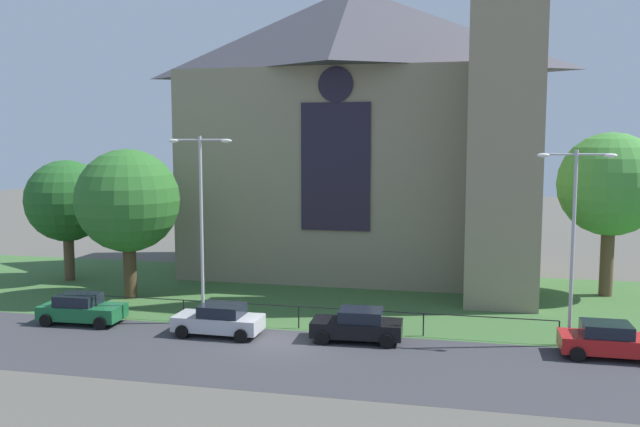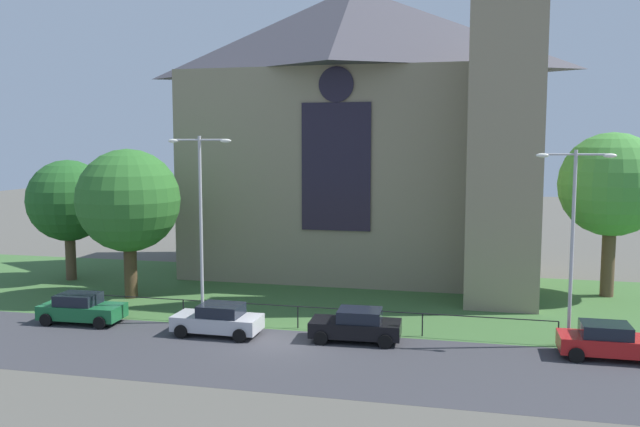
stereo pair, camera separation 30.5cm
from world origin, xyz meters
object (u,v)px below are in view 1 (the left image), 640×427
Objects in this scene: parked_car_black at (358,325)px; church_building at (361,128)px; tree_right_far at (610,185)px; parked_car_red at (610,341)px; tree_left_far at (67,201)px; parked_car_silver at (219,320)px; streetlamp_near at (201,208)px; streetlamp_far at (574,224)px; parked_car_green at (81,309)px; tree_left_near at (128,201)px.

church_building is at bearing -83.92° from parked_car_black.
parked_car_red is (-2.22, -12.31, -5.96)m from tree_right_far.
tree_left_far is 18.14m from parked_car_silver.
church_building reaches higher than parked_car_red.
streetlamp_near is 2.24× the size of parked_car_black.
parked_car_green is at bearing -176.54° from streetlamp_far.
tree_left_near reaches higher than tree_left_far.
tree_left_near reaches higher than parked_car_black.
tree_right_far is 24.37m from parked_car_silver.
church_building is at bearing 68.71° from streetlamp_near.
parked_car_black is (14.62, -5.54, -5.05)m from tree_left_near.
streetlamp_near is (-5.81, -14.91, -4.32)m from church_building.
parked_car_silver is (1.61, -1.88, -5.21)m from streetlamp_near.
tree_right_far reaches higher than streetlamp_near.
tree_right_far is at bearing -14.19° from church_building.
streetlamp_far is at bearing 1.33° from parked_car_green.
church_building reaches higher than parked_car_green.
tree_left_far is at bearing -159.64° from church_building.
parked_car_green and parked_car_silver have the same top height.
streetlamp_far reaches higher than tree_left_far.
tree_left_near is 11.23m from parked_car_silver.
tree_right_far is 2.30× the size of parked_car_black.
parked_car_red is (17.61, 0.53, 0.00)m from parked_car_silver.
streetlamp_near reaches higher than parked_car_silver.
parked_car_silver is (7.66, -0.44, 0.00)m from parked_car_green.
parked_car_silver is 0.99× the size of parked_car_black.
church_building is 19.68m from streetlamp_far.
church_building reaches higher than tree_left_near.
parked_car_green is 1.01× the size of parked_car_silver.
parked_car_green is at bearing -2.62° from parked_car_silver.
church_building is at bearing 128.73° from streetlamp_far.
streetlamp_near reaches higher than parked_car_black.
parked_car_silver is at bearing -173.36° from streetlamp_far.
tree_left_near reaches higher than parked_car_silver.
church_building is 3.21× the size of tree_left_far.
streetlamp_near is at bearing -180.00° from streetlamp_far.
streetlamp_far is at bearing -51.27° from church_building.
streetlamp_near is 19.95m from parked_car_red.
streetlamp_near is at bearing -11.71° from parked_car_black.
streetlamp_near is at bearing -111.29° from church_building.
church_building reaches higher than parked_car_silver.
parked_car_silver is at bearing -49.52° from streetlamp_near.
parked_car_green is 1.01× the size of parked_car_red.
church_building reaches higher than tree_left_far.
parked_car_silver is 17.61m from parked_car_red.
tree_right_far is 11.61m from streetlamp_far.
streetlamp_far reaches higher than parked_car_red.
streetlamp_far is 10.77m from parked_car_black.
parked_car_black is at bearing -171.97° from streetlamp_far.
parked_car_red is (32.13, -9.32, -4.60)m from tree_left_far.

